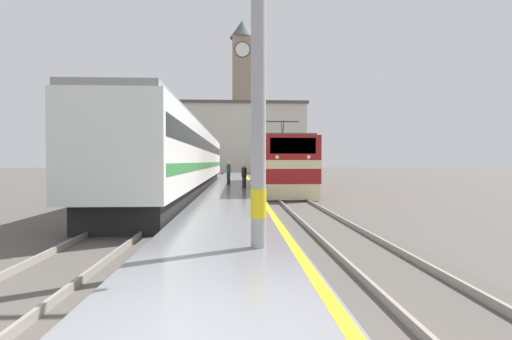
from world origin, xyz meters
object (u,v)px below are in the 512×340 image
catenary_mast (262,61)px  clock_tower (242,92)px  person_on_platform (244,176)px  second_waiting_passenger (229,172)px  locomotive_train (275,164)px  passenger_train (187,159)px

catenary_mast → clock_tower: bearing=89.5°
person_on_platform → second_waiting_passenger: bearing=104.4°
locomotive_train → clock_tower: 52.48m
passenger_train → catenary_mast: (3.80, -18.53, 1.86)m
passenger_train → person_on_platform: passenger_train is taller
passenger_train → clock_tower: (4.42, 52.97, 13.65)m
locomotive_train → second_waiting_passenger: 3.79m
person_on_platform → second_waiting_passenger: second_waiting_passenger is taller
person_on_platform → second_waiting_passenger: (-1.11, 4.32, 0.12)m
second_waiting_passenger → passenger_train: bearing=-124.6°
catenary_mast → second_waiting_passenger: 22.60m
passenger_train → person_on_platform: (3.77, -0.46, -1.12)m
passenger_train → clock_tower: 54.88m
catenary_mast → second_waiting_passenger: bearing=92.9°
locomotive_train → clock_tower: (-1.70, 50.54, 14.04)m
locomotive_train → catenary_mast: bearing=-96.3°
clock_tower → passenger_train: bearing=-94.8°
second_waiting_passenger → catenary_mast: bearing=-87.1°
passenger_train → person_on_platform: bearing=-6.9°
catenary_mast → second_waiting_passenger: catenary_mast is taller
clock_tower → second_waiting_passenger: bearing=-92.0°
catenary_mast → person_on_platform: bearing=90.1°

